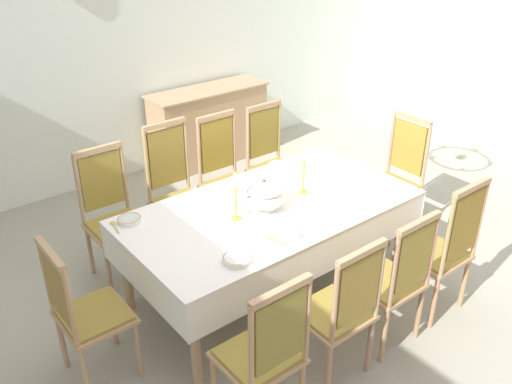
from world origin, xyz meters
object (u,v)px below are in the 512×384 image
at_px(chair_north_c, 225,175).
at_px(bowl_near_right, 129,219).
at_px(bowl_far_right, 278,166).
at_px(sideboard, 209,126).
at_px(chair_head_east, 397,175).
at_px(candlestick_east, 304,175).
at_px(candlestick_west, 236,201).
at_px(spoon_secondary, 113,224).
at_px(chair_north_d, 271,160).
at_px(soup_tureen, 264,194).
at_px(spoon_primary, 274,240).
at_px(chair_south_a, 265,352).
at_px(bowl_near_left, 289,234).
at_px(chair_south_b, 340,309).
at_px(chair_south_d, 444,247).
at_px(chair_south_c, 394,278).
at_px(chair_north_b, 176,189).
at_px(dining_table, 271,214).
at_px(chair_north_a, 112,213).
at_px(chair_head_west, 84,311).
at_px(bowl_far_left, 237,259).

bearing_deg(chair_north_c, bowl_near_right, 23.76).
relative_size(bowl_far_right, sideboard, 0.12).
height_order(chair_head_east, bowl_far_right, chair_head_east).
height_order(chair_north_c, candlestick_east, candlestick_east).
xyz_separation_m(candlestick_west, sideboard, (1.36, 2.38, -0.46)).
bearing_deg(spoon_secondary, bowl_far_right, 8.11).
bearing_deg(chair_north_d, sideboard, -98.35).
distance_m(chair_head_east, soup_tureen, 1.61).
bearing_deg(spoon_primary, bowl_far_right, 38.78).
relative_size(chair_south_a, spoon_primary, 6.09).
relative_size(chair_north_d, spoon_secondary, 6.23).
bearing_deg(bowl_near_left, chair_south_b, -97.48).
bearing_deg(chair_head_east, bowl_near_left, 103.63).
distance_m(chair_south_d, candlestick_east, 1.16).
bearing_deg(chair_south_a, chair_south_c, 0.07).
bearing_deg(chair_south_b, bowl_near_right, 115.93).
bearing_deg(chair_north_b, sideboard, -132.49).
xyz_separation_m(candlestick_west, spoon_secondary, (-0.73, 0.47, -0.14)).
xyz_separation_m(candlestick_west, candlestick_east, (0.65, 0.00, 0.01)).
xyz_separation_m(bowl_far_right, spoon_secondary, (-1.53, 0.01, -0.02)).
xyz_separation_m(dining_table, chair_south_c, (0.27, -0.98, -0.15)).
relative_size(bowl_near_left, sideboard, 0.11).
xyz_separation_m(chair_head_east, candlestick_east, (-1.19, 0.00, 0.36)).
bearing_deg(bowl_near_left, chair_north_a, 116.01).
bearing_deg(chair_north_d, candlestick_east, 63.06).
distance_m(bowl_near_left, bowl_near_right, 1.15).
height_order(dining_table, chair_south_d, chair_south_d).
xyz_separation_m(soup_tureen, bowl_near_left, (-0.11, -0.41, -0.10)).
bearing_deg(chair_head_west, chair_head_east, 90.00).
bearing_deg(dining_table, chair_head_east, 0.00).
distance_m(chair_north_c, chair_south_d, 2.04).
distance_m(chair_north_c, bowl_far_left, 1.69).
bearing_deg(sideboard, chair_south_c, 77.30).
bearing_deg(bowl_near_left, chair_south_d, -29.87).
height_order(chair_north_a, bowl_near_left, chair_north_a).
xyz_separation_m(bowl_far_left, spoon_secondary, (-0.42, 0.90, -0.01)).
bearing_deg(bowl_far_left, soup_tureen, 37.08).
height_order(chair_south_a, bowl_far_left, chair_south_a).
relative_size(bowl_near_right, spoon_primary, 0.97).
xyz_separation_m(dining_table, chair_north_b, (-0.25, 0.99, -0.11)).
distance_m(chair_north_b, candlestick_west, 1.04).
bearing_deg(chair_north_c, chair_south_b, 75.08).
height_order(chair_north_b, spoon_secondary, chair_north_b).
bearing_deg(candlestick_east, chair_south_a, -140.27).
bearing_deg(chair_head_east, chair_north_a, 67.46).
bearing_deg(soup_tureen, chair_south_c, -70.73).
distance_m(chair_south_c, bowl_far_left, 1.09).
xyz_separation_m(chair_north_a, bowl_far_right, (1.32, -0.51, 0.23)).
height_order(chair_north_b, bowl_near_right, chair_north_b).
xyz_separation_m(chair_head_east, bowl_near_left, (-1.69, -0.41, 0.22)).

